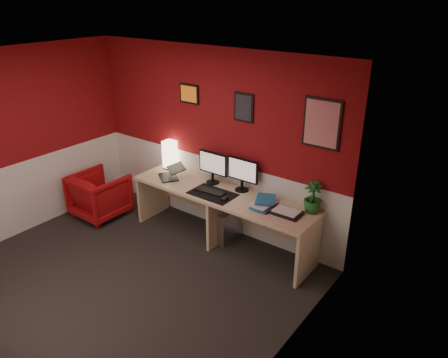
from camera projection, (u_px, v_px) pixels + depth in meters
ground at (121, 282)px, 5.00m from camera, size 4.00×3.50×0.01m
ceiling at (95, 63)px, 3.98m from camera, size 4.00×3.50×0.01m
wall_back at (212, 142)px, 5.77m from camera, size 4.00×0.01×2.50m
wall_left at (9, 147)px, 5.58m from camera, size 0.01×3.50×2.50m
wall_right at (275, 248)px, 3.40m from camera, size 0.01×3.50×2.50m
wainscot_back at (213, 192)px, 6.07m from camera, size 4.00×0.01×1.00m
wainscot_left at (20, 198)px, 5.88m from camera, size 0.01×3.50×1.00m
wainscot_right at (270, 321)px, 3.70m from camera, size 0.01×3.50×1.00m
desk at (221, 218)px, 5.66m from camera, size 2.60×0.65×0.73m
shoji_lamp at (170, 155)px, 6.19m from camera, size 0.16×0.16×0.40m
laptop at (168, 170)px, 5.91m from camera, size 0.40×0.38×0.22m
monitor_left at (212, 163)px, 5.68m from camera, size 0.45×0.06×0.58m
monitor_right at (242, 170)px, 5.46m from camera, size 0.45×0.06×0.58m
desk_mat at (213, 194)px, 5.48m from camera, size 0.60×0.38×0.01m
keyboard at (210, 191)px, 5.53m from camera, size 0.43×0.18×0.02m
mouse at (225, 199)px, 5.31m from camera, size 0.07×0.10×0.03m
book_bottom at (256, 204)px, 5.21m from camera, size 0.24×0.32×0.03m
book_middle at (257, 201)px, 5.21m from camera, size 0.25×0.32×0.02m
book_top at (256, 199)px, 5.21m from camera, size 0.34×0.38×0.03m
zen_tray at (286, 212)px, 5.00m from camera, size 0.35×0.26×0.03m
potted_plant at (313, 197)px, 4.97m from camera, size 0.24×0.24×0.38m
pc_tower at (228, 224)px, 5.78m from camera, size 0.20×0.45×0.45m
armchair at (100, 195)px, 6.36m from camera, size 0.72×0.74×0.66m
art_left at (189, 94)px, 5.72m from camera, size 0.32×0.02×0.26m
art_center at (244, 107)px, 5.26m from camera, size 0.28×0.02×0.36m
art_right at (322, 124)px, 4.70m from camera, size 0.44×0.02×0.56m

